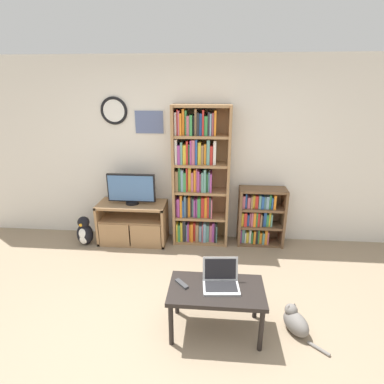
# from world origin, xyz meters

# --- Properties ---
(ground_plane) EXTENTS (18.00, 18.00, 0.00)m
(ground_plane) POSITION_xyz_m (0.00, 0.00, 0.00)
(ground_plane) COLOR gray
(wall_back) EXTENTS (6.83, 0.09, 2.60)m
(wall_back) POSITION_xyz_m (-0.01, 2.19, 1.31)
(wall_back) COLOR silver
(wall_back) RESTS_ON ground_plane
(tv_stand) EXTENTS (0.98, 0.45, 0.60)m
(tv_stand) POSITION_xyz_m (-0.80, 1.89, 0.30)
(tv_stand) COLOR #9E754C
(tv_stand) RESTS_ON ground_plane
(television) EXTENTS (0.68, 0.18, 0.44)m
(television) POSITION_xyz_m (-0.79, 1.90, 0.83)
(television) COLOR black
(television) RESTS_ON tv_stand
(bookshelf_tall) EXTENTS (0.78, 0.32, 1.98)m
(bookshelf_tall) POSITION_xyz_m (0.14, 2.00, 0.97)
(bookshelf_tall) COLOR #9E754C
(bookshelf_tall) RESTS_ON ground_plane
(bookshelf_short) EXTENTS (0.65, 0.30, 0.85)m
(bookshelf_short) POSITION_xyz_m (1.03, 2.01, 0.42)
(bookshelf_short) COLOR brown
(bookshelf_short) RESTS_ON ground_plane
(coffee_table) EXTENTS (0.87, 0.48, 0.47)m
(coffee_table) POSITION_xyz_m (0.43, 0.26, 0.41)
(coffee_table) COLOR black
(coffee_table) RESTS_ON ground_plane
(laptop) EXTENTS (0.35, 0.29, 0.24)m
(laptop) POSITION_xyz_m (0.47, 0.31, 0.53)
(laptop) COLOR #B7BABC
(laptop) RESTS_ON coffee_table
(remote_near_laptop) EXTENTS (0.14, 0.15, 0.02)m
(remote_near_laptop) POSITION_xyz_m (0.11, 0.29, 0.48)
(remote_near_laptop) COLOR #38383A
(remote_near_laptop) RESTS_ON coffee_table
(cat) EXTENTS (0.39, 0.44, 0.26)m
(cat) POSITION_xyz_m (1.18, 0.31, 0.11)
(cat) COLOR slate
(cat) RESTS_ON ground_plane
(penguin_figurine) EXTENTS (0.23, 0.21, 0.44)m
(penguin_figurine) POSITION_xyz_m (-1.48, 1.75, 0.20)
(penguin_figurine) COLOR black
(penguin_figurine) RESTS_ON ground_plane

